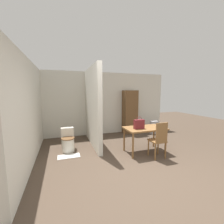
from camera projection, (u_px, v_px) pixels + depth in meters
name	position (u px, v px, depth m)	size (l,w,h in m)	color
ground_plane	(144.00, 174.00, 3.15)	(16.00, 16.00, 0.00)	#4C3D30
wall_back	(102.00, 104.00, 6.14)	(5.55, 0.12, 2.50)	silver
wall_left	(31.00, 111.00, 3.79)	(0.12, 4.30, 2.50)	silver
partition_wall	(92.00, 107.00, 4.87)	(0.12, 2.15, 2.50)	silver
dining_table	(145.00, 130.00, 4.24)	(1.13, 0.69, 0.72)	brown
wooden_chair	(159.00, 139.00, 3.86)	(0.38, 0.38, 0.96)	brown
toilet	(68.00, 141.00, 4.38)	(0.37, 0.52, 0.66)	silver
handbag	(139.00, 124.00, 4.08)	(0.28, 0.12, 0.34)	maroon
wooden_cabinet	(130.00, 112.00, 6.26)	(0.56, 0.45, 1.79)	brown
bath_mat	(69.00, 156.00, 4.03)	(0.58, 0.29, 0.01)	silver
space_heater	(154.00, 127.00, 6.17)	(0.31, 0.20, 0.54)	#9E9EA3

